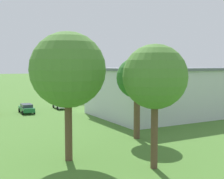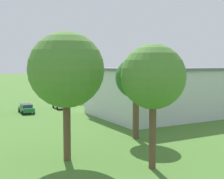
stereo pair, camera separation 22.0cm
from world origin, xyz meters
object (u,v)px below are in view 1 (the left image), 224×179
car_white (60,104)px  hangar (192,90)px  windsock (136,74)px  tree_at_field_edge (137,79)px  person_beside_truck (154,96)px  biplane (87,85)px  car_red (196,95)px  tree_by_windsock (155,77)px  person_by_parked_cars (57,102)px  person_crossing_taxiway (175,95)px  tree_behind_hangar_left (68,70)px  car_green (27,108)px

car_white → hangar: bearing=141.8°
windsock → tree_at_field_edge: bearing=56.5°
hangar → windsock: 45.92m
person_beside_truck → tree_at_field_edge: (24.27, 29.07, 5.71)m
biplane → tree_at_field_edge: 34.41m
tree_at_field_edge → windsock: 64.28m
biplane → car_red: 25.85m
person_beside_truck → tree_by_windsock: (28.44, 37.70, 6.28)m
car_red → person_by_parked_cars: bearing=-6.0°
car_red → person_crossing_taxiway: (3.62, -3.36, -0.08)m
tree_by_windsock → car_white: bearing=-97.5°
tree_behind_hangar_left → biplane: bearing=-116.7°
person_crossing_taxiway → windsock: windsock is taller
car_white → tree_behind_hangar_left: size_ratio=0.39×
car_green → tree_by_windsock: (-2.12, 31.91, 6.26)m
biplane → person_by_parked_cars: 9.80m
biplane → person_crossing_taxiway: bearing=168.1°
person_beside_truck → hangar: bearing=72.5°
person_beside_truck → windsock: size_ratio=0.28×
hangar → tree_by_windsock: tree_by_windsock is taller
tree_behind_hangar_left → tree_at_field_edge: bearing=-158.9°
biplane → person_crossing_taxiway: 21.54m
person_beside_truck → tree_by_windsock: bearing=53.0°
tree_behind_hangar_left → tree_at_field_edge: 9.95m
car_white → car_green: size_ratio=0.90×
person_by_parked_cars → windsock: windsock is taller
car_red → person_crossing_taxiway: 4.94m
car_green → person_beside_truck: person_beside_truck is taller
car_red → tree_by_windsock: 51.19m
tree_by_windsock → hangar: bearing=-139.3°
tree_behind_hangar_left → tree_by_windsock: bearing=134.9°
car_white → tree_at_field_edge: 25.93m
car_red → person_crossing_taxiway: size_ratio=2.79×
biplane → windsock: 33.38m
biplane → car_red: biplane is taller
car_white → tree_by_windsock: bearing=82.5°
person_crossing_taxiway → tree_behind_hangar_left: (39.30, 32.19, 6.79)m
car_red → windsock: (-1.75, -28.35, 4.08)m
tree_behind_hangar_left → tree_by_windsock: 7.18m
hangar → person_beside_truck: size_ratio=21.33×
tree_at_field_edge → windsock: (-35.43, -53.62, -1.56)m
person_crossing_taxiway → tree_by_windsock: tree_by_windsock is taller
biplane → car_white: biplane is taller
car_red → tree_at_field_edge: size_ratio=0.49×
car_red → person_by_parked_cars: car_red is taller
person_beside_truck → windsock: 27.28m
car_red → person_beside_truck: size_ratio=2.75×
person_crossing_taxiway → tree_by_windsock: bearing=47.4°
car_white → person_crossing_taxiway: car_white is taller
car_green → person_by_parked_cars: 8.98m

